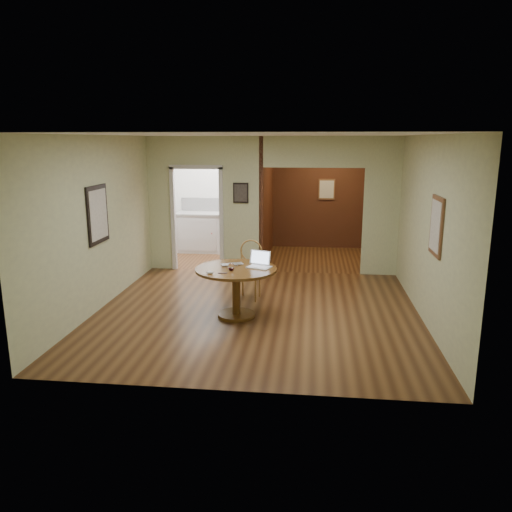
# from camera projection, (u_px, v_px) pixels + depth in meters

# --- Properties ---
(floor) EXTENTS (5.00, 5.00, 0.00)m
(floor) POSITION_uv_depth(u_px,v_px,m) (257.00, 313.00, 7.77)
(floor) COLOR #412412
(floor) RESTS_ON ground
(room_shell) EXTENTS (5.20, 7.50, 5.00)m
(room_shell) POSITION_uv_depth(u_px,v_px,m) (251.00, 205.00, 10.53)
(room_shell) COLOR white
(room_shell) RESTS_ON ground
(dining_table) EXTENTS (1.22, 1.22, 0.76)m
(dining_table) POSITION_uv_depth(u_px,v_px,m) (236.00, 281.00, 7.48)
(dining_table) COLOR brown
(dining_table) RESTS_ON ground
(chair) EXTENTS (0.47, 0.47, 0.99)m
(chair) POSITION_uv_depth(u_px,v_px,m) (250.00, 266.00, 8.39)
(chair) COLOR #956335
(chair) RESTS_ON ground
(open_laptop) EXTENTS (0.39, 0.39, 0.23)m
(open_laptop) POSITION_uv_depth(u_px,v_px,m) (260.00, 262.00, 7.50)
(open_laptop) COLOR white
(open_laptop) RESTS_ON dining_table
(closed_laptop) EXTENTS (0.40, 0.34, 0.03)m
(closed_laptop) POSITION_uv_depth(u_px,v_px,m) (233.00, 265.00, 7.55)
(closed_laptop) COLOR silver
(closed_laptop) RESTS_ON dining_table
(mouse) EXTENTS (0.11, 0.08, 0.04)m
(mouse) POSITION_uv_depth(u_px,v_px,m) (210.00, 272.00, 7.10)
(mouse) COLOR white
(mouse) RESTS_ON dining_table
(wine_glass) EXTENTS (0.10, 0.10, 0.11)m
(wine_glass) POSITION_uv_depth(u_px,v_px,m) (231.00, 267.00, 7.29)
(wine_glass) COLOR white
(wine_glass) RESTS_ON dining_table
(pen) EXTENTS (0.13, 0.03, 0.01)m
(pen) POSITION_uv_depth(u_px,v_px,m) (222.00, 273.00, 7.14)
(pen) COLOR navy
(pen) RESTS_ON dining_table
(kitchen_cabinet) EXTENTS (2.06, 0.60, 0.94)m
(kitchen_cabinet) POSITION_uv_depth(u_px,v_px,m) (220.00, 232.00, 11.88)
(kitchen_cabinet) COLOR silver
(kitchen_cabinet) RESTS_ON ground
(grocery_bag) EXTENTS (0.36, 0.33, 0.30)m
(grocery_bag) POSITION_uv_depth(u_px,v_px,m) (241.00, 207.00, 11.68)
(grocery_bag) COLOR beige
(grocery_bag) RESTS_ON kitchen_cabinet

